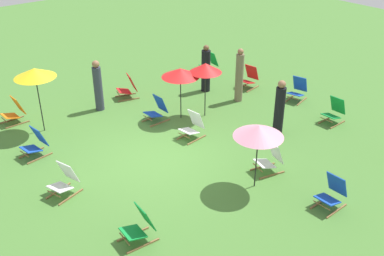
{
  "coord_description": "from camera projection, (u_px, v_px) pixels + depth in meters",
  "views": [
    {
      "loc": [
        8.76,
        -5.97,
        6.6
      ],
      "look_at": [
        0.0,
        1.2,
        0.5
      ],
      "focal_mm": 42.66,
      "sensor_mm": 36.0,
      "label": 1
    }
  ],
  "objects": [
    {
      "name": "deckchair_3",
      "position": [
        35.0,
        144.0,
        12.35
      ],
      "size": [
        0.58,
        0.82,
        0.83
      ],
      "rotation": [
        0.0,
        0.0,
        0.14
      ],
      "color": "olive",
      "rests_on": "ground"
    },
    {
      "name": "umbrella_3",
      "position": [
        259.0,
        131.0,
        10.53
      ],
      "size": [
        1.19,
        1.19,
        1.69
      ],
      "color": "black",
      "rests_on": "ground"
    },
    {
      "name": "umbrella_1",
      "position": [
        206.0,
        68.0,
        13.89
      ],
      "size": [
        1.01,
        1.01,
        1.78
      ],
      "color": "black",
      "rests_on": "ground"
    },
    {
      "name": "umbrella_0",
      "position": [
        35.0,
        73.0,
        12.9
      ],
      "size": [
        1.19,
        1.19,
        2.0
      ],
      "color": "black",
      "rests_on": "ground"
    },
    {
      "name": "deckchair_4",
      "position": [
        64.0,
        181.0,
        10.81
      ],
      "size": [
        0.67,
        0.86,
        0.83
      ],
      "rotation": [
        0.0,
        0.0,
        0.29
      ],
      "color": "olive",
      "rests_on": "ground"
    },
    {
      "name": "deckchair_13",
      "position": [
        210.0,
        64.0,
        17.81
      ],
      "size": [
        0.55,
        0.81,
        0.83
      ],
      "rotation": [
        0.0,
        0.0,
        -0.1
      ],
      "color": "olive",
      "rests_on": "ground"
    },
    {
      "name": "deckchair_10",
      "position": [
        139.0,
        226.0,
        9.39
      ],
      "size": [
        0.53,
        0.79,
        0.83
      ],
      "rotation": [
        0.0,
        0.0,
        -0.08
      ],
      "color": "olive",
      "rests_on": "ground"
    },
    {
      "name": "deckchair_11",
      "position": [
        193.0,
        126.0,
        13.24
      ],
      "size": [
        0.56,
        0.81,
        0.83
      ],
      "rotation": [
        0.0,
        0.0,
        0.11
      ],
      "color": "olive",
      "rests_on": "ground"
    },
    {
      "name": "deckchair_2",
      "position": [
        332.0,
        193.0,
        10.38
      ],
      "size": [
        0.49,
        0.77,
        0.83
      ],
      "rotation": [
        0.0,
        0.0,
        0.01
      ],
      "color": "olive",
      "rests_on": "ground"
    },
    {
      "name": "deckchair_1",
      "position": [
        298.0,
        90.0,
        15.55
      ],
      "size": [
        0.65,
        0.86,
        0.83
      ],
      "rotation": [
        0.0,
        0.0,
        0.26
      ],
      "color": "olive",
      "rests_on": "ground"
    },
    {
      "name": "deckchair_0",
      "position": [
        270.0,
        159.0,
        11.67
      ],
      "size": [
        0.64,
        0.85,
        0.83
      ],
      "rotation": [
        0.0,
        0.0,
        -0.24
      ],
      "color": "olive",
      "rests_on": "ground"
    },
    {
      "name": "deckchair_6",
      "position": [
        157.0,
        110.0,
        14.18
      ],
      "size": [
        0.49,
        0.77,
        0.83
      ],
      "rotation": [
        0.0,
        0.0,
        0.02
      ],
      "color": "olive",
      "rests_on": "ground"
    },
    {
      "name": "deckchair_9",
      "position": [
        15.0,
        112.0,
        14.08
      ],
      "size": [
        0.51,
        0.78,
        0.83
      ],
      "rotation": [
        0.0,
        0.0,
        0.04
      ],
      "color": "olive",
      "rests_on": "ground"
    },
    {
      "name": "person_2",
      "position": [
        206.0,
        70.0,
        16.06
      ],
      "size": [
        0.43,
        0.43,
        1.69
      ],
      "rotation": [
        0.0,
        0.0,
        2.09
      ],
      "color": "black",
      "rests_on": "ground"
    },
    {
      "name": "person_0",
      "position": [
        279.0,
        110.0,
        13.15
      ],
      "size": [
        0.34,
        0.34,
        1.73
      ],
      "rotation": [
        0.0,
        0.0,
        2.95
      ],
      "color": "black",
      "rests_on": "ground"
    },
    {
      "name": "person_1",
      "position": [
        98.0,
        86.0,
        14.68
      ],
      "size": [
        0.38,
        0.38,
        1.7
      ],
      "rotation": [
        0.0,
        0.0,
        5.26
      ],
      "color": "#333847",
      "rests_on": "ground"
    },
    {
      "name": "deckchair_8",
      "position": [
        249.0,
        78.0,
        16.51
      ],
      "size": [
        0.6,
        0.83,
        0.83
      ],
      "rotation": [
        0.0,
        0.0,
        0.17
      ],
      "color": "olive",
      "rests_on": "ground"
    },
    {
      "name": "deckchair_12",
      "position": [
        334.0,
        112.0,
        14.08
      ],
      "size": [
        0.49,
        0.77,
        0.83
      ],
      "rotation": [
        0.0,
        0.0,
        0.02
      ],
      "color": "olive",
      "rests_on": "ground"
    },
    {
      "name": "ground_plane",
      "position": [
        158.0,
        157.0,
        12.43
      ],
      "size": [
        40.0,
        40.0,
        0.0
      ],
      "primitive_type": "plane",
      "color": "#477A33"
    },
    {
      "name": "person_3",
      "position": [
        239.0,
        76.0,
        15.27
      ],
      "size": [
        0.37,
        0.37,
        1.85
      ],
      "rotation": [
        0.0,
        0.0,
        2.13
      ],
      "color": "#72664C",
      "rests_on": "ground"
    },
    {
      "name": "deckchair_5",
      "position": [
        128.0,
        88.0,
        15.72
      ],
      "size": [
        0.67,
        0.86,
        0.83
      ],
      "rotation": [
        0.0,
        0.0,
        -0.29
      ],
      "color": "olive",
      "rests_on": "ground"
    },
    {
      "name": "umbrella_2",
      "position": [
        180.0,
        73.0,
        13.81
      ],
      "size": [
        1.17,
        1.17,
        1.67
      ],
      "color": "black",
      "rests_on": "ground"
    }
  ]
}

